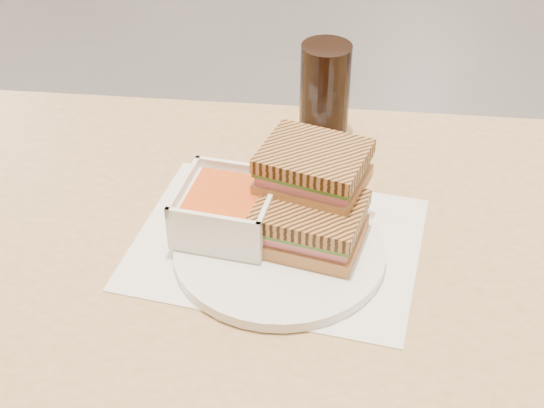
# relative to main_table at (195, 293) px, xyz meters

# --- Properties ---
(main_table) EXTENTS (1.24, 0.76, 0.75)m
(main_table) POSITION_rel_main_table_xyz_m (0.00, 0.00, 0.00)
(main_table) COLOR tan
(main_table) RESTS_ON ground
(tray_liner) EXTENTS (0.40, 0.32, 0.00)m
(tray_liner) POSITION_rel_main_table_xyz_m (0.12, -0.00, 0.11)
(tray_liner) COLOR white
(tray_liner) RESTS_ON main_table
(plate) EXTENTS (0.27, 0.27, 0.01)m
(plate) POSITION_rel_main_table_xyz_m (0.13, -0.03, 0.12)
(plate) COLOR white
(plate) RESTS_ON tray_liner
(soup_bowl) EXTENTS (0.13, 0.13, 0.07)m
(soup_bowl) POSITION_rel_main_table_xyz_m (0.05, -0.00, 0.16)
(soup_bowl) COLOR white
(soup_bowl) RESTS_ON plate
(panini_lower) EXTENTS (0.15, 0.13, 0.06)m
(panini_lower) POSITION_rel_main_table_xyz_m (0.16, -0.01, 0.16)
(panini_lower) COLOR #AC7545
(panini_lower) RESTS_ON plate
(panini_upper) EXTENTS (0.15, 0.14, 0.06)m
(panini_upper) POSITION_rel_main_table_xyz_m (0.16, 0.04, 0.21)
(panini_upper) COLOR #AC7545
(panini_upper) RESTS_ON panini_lower
(cola_glass) EXTENTS (0.08, 0.08, 0.16)m
(cola_glass) POSITION_rel_main_table_xyz_m (0.15, 0.26, 0.20)
(cola_glass) COLOR black
(cola_glass) RESTS_ON main_table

